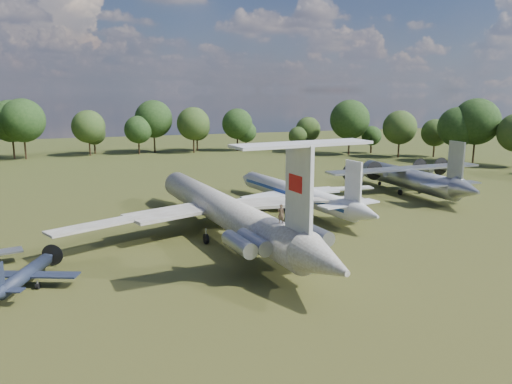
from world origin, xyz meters
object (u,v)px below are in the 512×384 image
object	(u,v)px
il62_airliner	(223,216)
an12_transport	(408,181)
person_on_il62	(281,214)
tu104_jet	(295,197)
small_prop_west	(25,278)

from	to	relation	value
il62_airliner	an12_transport	xyz separation A→B (m)	(39.57, 15.92, -0.42)
person_on_il62	il62_airliner	bearing A→B (deg)	-81.22
il62_airliner	tu104_jet	xyz separation A→B (m)	(15.00, 11.21, -0.75)
an12_transport	person_on_il62	size ratio (longest dim) A/B	18.11
an12_transport	small_prop_west	bearing A→B (deg)	-159.26
small_prop_west	person_on_il62	world-z (taller)	person_on_il62
il62_airliner	person_on_il62	world-z (taller)	person_on_il62
il62_airliner	tu104_jet	bearing A→B (deg)	29.49
il62_airliner	person_on_il62	xyz separation A→B (m)	(1.96, -15.35, 3.74)
il62_airliner	tu104_jet	distance (m)	18.74
il62_airliner	an12_transport	world-z (taller)	il62_airliner
il62_airliner	small_prop_west	distance (m)	25.23
il62_airliner	person_on_il62	bearing A→B (deg)	-90.00
tu104_jet	person_on_il62	size ratio (longest dim) A/B	20.46
il62_airliner	small_prop_west	xyz separation A→B (m)	(-22.73, -10.80, -1.77)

